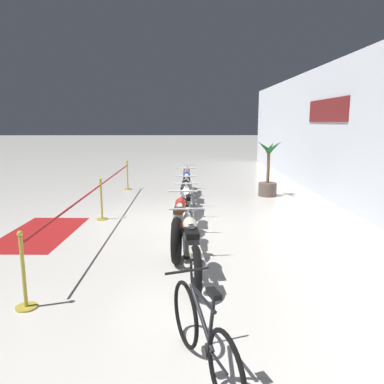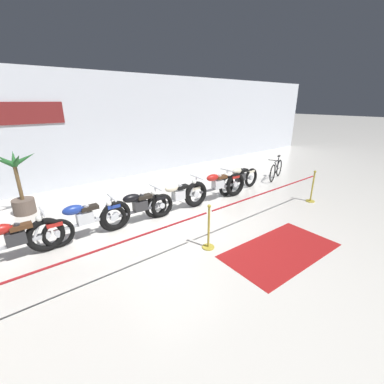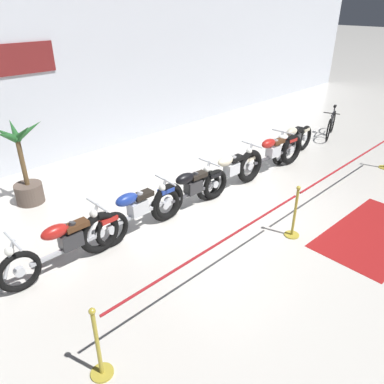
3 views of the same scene
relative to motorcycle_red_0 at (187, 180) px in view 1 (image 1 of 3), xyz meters
The scene contains 14 objects.
ground_plane 3.56m from the motorcycle_red_0, 10.12° to the right, with size 120.00×120.00×0.00m, color silver.
back_wall 5.92m from the motorcycle_red_0, 52.39° to the left, with size 28.00×0.29×4.20m.
motorcycle_red_0 is the anchor object (origin of this frame).
motorcycle_blue_1 1.38m from the motorcycle_red_0, ahead, with size 2.38×0.62×0.97m.
motorcycle_black_2 2.79m from the motorcycle_red_0, ahead, with size 2.11×0.62×0.92m.
motorcycle_cream_3 4.07m from the motorcycle_red_0, ahead, with size 2.16×0.62×0.93m.
motorcycle_red_4 5.57m from the motorcycle_red_0, ahead, with size 2.51×0.62×0.99m.
motorcycle_cream_5 6.90m from the motorcycle_red_0, ahead, with size 2.19×0.62×0.94m.
bicycle 9.31m from the motorcycle_red_0, ahead, with size 1.66×0.69×0.97m.
potted_palm_left_of_row 2.71m from the motorcycle_red_0, 79.85° to the left, with size 1.11×0.85×1.86m.
stanchion_far_left 3.11m from the motorcycle_red_0, 43.25° to the right, with size 8.78×0.28×1.05m.
stanchion_mid_left 4.04m from the motorcycle_red_0, 31.70° to the right, with size 0.28×0.28×1.05m.
stanchion_mid_right 8.24m from the motorcycle_red_0, 14.91° to the right, with size 0.28×0.28×1.05m.
floor_banner 5.64m from the motorcycle_red_0, 34.92° to the right, with size 2.68×1.40×0.01m, color maroon.
Camera 1 is at (9.07, 0.60, 2.41)m, focal length 35.00 mm.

